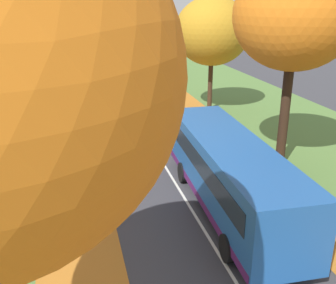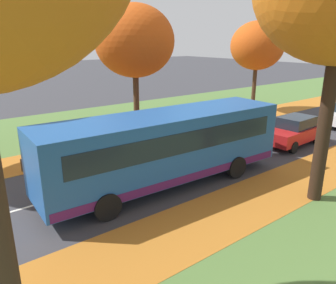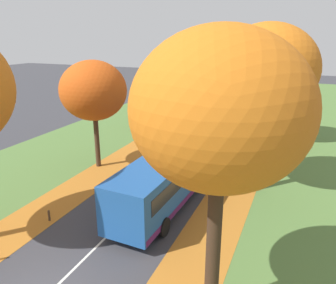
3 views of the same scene
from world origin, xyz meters
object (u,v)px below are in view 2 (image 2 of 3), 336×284
tree_left_mid (257,46)px  car_red_lead (294,131)px  bollard_third (22,165)px  tree_left_near (135,41)px  bus (166,145)px

tree_left_mid → car_red_lead: size_ratio=1.68×
bollard_third → tree_left_near: bearing=104.7°
tree_left_mid → bus: 16.87m
tree_left_mid → bollard_third: tree_left_mid is taller
tree_left_mid → tree_left_near: bearing=-88.2°
tree_left_near → bus: bearing=-23.4°
bollard_third → bus: (5.05, 4.38, 1.41)m
tree_left_near → tree_left_mid: 11.76m
bollard_third → car_red_lead: size_ratio=0.14×
tree_left_near → car_red_lead: (7.15, 5.97, -4.83)m
tree_left_mid → bus: (7.34, -14.77, -3.55)m
tree_left_near → car_red_lead: bearing=39.8°
tree_left_mid → bollard_third: bearing=-83.2°
tree_left_near → bus: tree_left_near is taller
tree_left_near → tree_left_mid: size_ratio=1.08×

